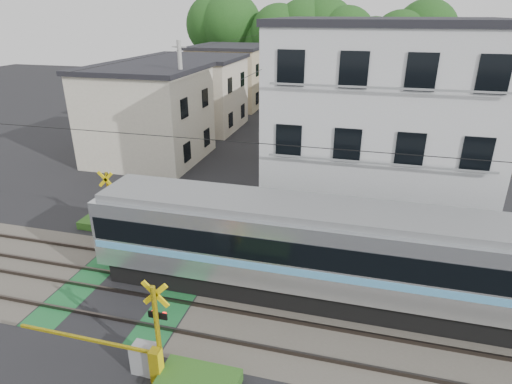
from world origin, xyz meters
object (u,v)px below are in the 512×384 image
(crossing_signal_near, at_px, (146,353))
(crossing_signal_far, at_px, (121,219))
(pedestrian, at_px, (278,113))
(apartment_block, at_px, (379,121))
(commuter_train, at_px, (336,253))

(crossing_signal_near, relative_size, crossing_signal_far, 1.00)
(crossing_signal_near, distance_m, pedestrian, 30.73)
(pedestrian, bearing_deg, apartment_block, 111.58)
(commuter_train, height_order, pedestrian, commuter_train)
(pedestrian, bearing_deg, commuter_train, 101.45)
(apartment_block, bearing_deg, crossing_signal_near, -114.22)
(commuter_train, relative_size, apartment_block, 1.70)
(commuter_train, bearing_deg, crossing_signal_near, -134.47)
(apartment_block, bearing_deg, crossing_signal_far, -152.22)
(commuter_train, bearing_deg, pedestrian, 106.28)
(apartment_block, xyz_separation_m, pedestrian, (-8.67, 17.46, -3.88))
(commuter_train, height_order, apartment_block, apartment_block)
(crossing_signal_near, relative_size, apartment_block, 0.46)
(commuter_train, relative_size, crossing_signal_far, 3.65)
(commuter_train, bearing_deg, apartment_block, 82.11)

